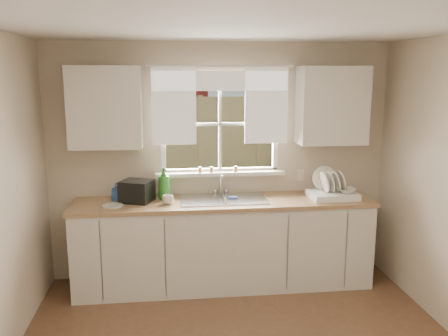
{
  "coord_description": "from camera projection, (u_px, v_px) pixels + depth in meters",
  "views": [
    {
      "loc": [
        -0.54,
        -2.94,
        2.16
      ],
      "look_at": [
        0.0,
        1.65,
        1.25
      ],
      "focal_mm": 38.0,
      "sensor_mm": 36.0,
      "label": 1
    }
  ],
  "objects": [
    {
      "name": "soap_bottle_c",
      "position": [
        130.0,
        192.0,
        4.81
      ],
      "size": [
        0.15,
        0.15,
        0.17
      ],
      "primitive_type": "imported",
      "rotation": [
        0.0,
        0.0,
        -0.09
      ],
      "color": "beige",
      "rests_on": "countertop"
    },
    {
      "name": "base_cabinets",
      "position": [
        224.0,
        245.0,
        4.9
      ],
      "size": [
        3.0,
        0.62,
        0.87
      ],
      "primitive_type": "cube",
      "color": "silver",
      "rests_on": "ground"
    },
    {
      "name": "upper_cabinet_left",
      "position": [
        105.0,
        107.0,
        4.64
      ],
      "size": [
        0.7,
        0.33,
        0.8
      ],
      "primitive_type": "cube",
      "color": "silver",
      "rests_on": "room_walls"
    },
    {
      "name": "sill_jars",
      "position": [
        216.0,
        169.0,
        5.01
      ],
      "size": [
        0.42,
        0.04,
        0.06
      ],
      "color": "brown",
      "rests_on": "window"
    },
    {
      "name": "soap_bottle_b",
      "position": [
        116.0,
        192.0,
        4.79
      ],
      "size": [
        0.09,
        0.09,
        0.18
      ],
      "primitive_type": "imported",
      "rotation": [
        0.0,
        0.0,
        -0.06
      ],
      "color": "#2E5BAD",
      "rests_on": "countertop"
    },
    {
      "name": "soap_bottle_a",
      "position": [
        164.0,
        183.0,
        4.82
      ],
      "size": [
        0.15,
        0.15,
        0.33
      ],
      "primitive_type": "imported",
      "rotation": [
        0.0,
        0.0,
        0.21
      ],
      "color": "#2E7E29",
      "rests_on": "countertop"
    },
    {
      "name": "cup",
      "position": [
        168.0,
        200.0,
        4.67
      ],
      "size": [
        0.11,
        0.11,
        0.09
      ],
      "primitive_type": "imported",
      "rotation": [
        0.0,
        0.0,
        -0.02
      ],
      "color": "silver",
      "rests_on": "countertop"
    },
    {
      "name": "saucer",
      "position": [
        113.0,
        206.0,
        4.59
      ],
      "size": [
        0.2,
        0.2,
        0.01
      ],
      "primitive_type": "cylinder",
      "color": "silver",
      "rests_on": "countertop"
    },
    {
      "name": "wall_outlet",
      "position": [
        300.0,
        176.0,
        5.18
      ],
      "size": [
        0.08,
        0.01,
        0.12
      ],
      "primitive_type": "cube",
      "color": "beige",
      "rests_on": "room_walls"
    },
    {
      "name": "countertop",
      "position": [
        224.0,
        202.0,
        4.82
      ],
      "size": [
        3.04,
        0.65,
        0.04
      ],
      "primitive_type": "cube",
      "color": "#A27B51",
      "rests_on": "base_cabinets"
    },
    {
      "name": "curtains",
      "position": [
        221.0,
        97.0,
        4.88
      ],
      "size": [
        1.5,
        0.03,
        0.81
      ],
      "color": "white",
      "rests_on": "room_walls"
    },
    {
      "name": "window",
      "position": [
        220.0,
        140.0,
        5.01
      ],
      "size": [
        1.38,
        0.16,
        1.06
      ],
      "color": "white",
      "rests_on": "room_walls"
    },
    {
      "name": "black_appliance",
      "position": [
        137.0,
        191.0,
        4.74
      ],
      "size": [
        0.37,
        0.35,
        0.22
      ],
      "primitive_type": "cube",
      "rotation": [
        0.0,
        0.0,
        -0.39
      ],
      "color": "black",
      "rests_on": "countertop"
    },
    {
      "name": "backyard",
      "position": [
        214.0,
        17.0,
        10.95
      ],
      "size": [
        20.0,
        10.0,
        6.13
      ],
      "color": "#335421",
      "rests_on": "ground"
    },
    {
      "name": "upper_cabinet_right",
      "position": [
        332.0,
        105.0,
        4.9
      ],
      "size": [
        0.7,
        0.33,
        0.8
      ],
      "primitive_type": "cube",
      "color": "silver",
      "rests_on": "room_walls"
    },
    {
      "name": "ceiling",
      "position": [
        256.0,
        18.0,
        2.87
      ],
      "size": [
        3.6,
        4.0,
        0.02
      ],
      "primitive_type": "cube",
      "color": "silver",
      "rests_on": "room_walls"
    },
    {
      "name": "room_walls",
      "position": [
        255.0,
        221.0,
        3.05
      ],
      "size": [
        3.62,
        4.02,
        2.5
      ],
      "color": "beige",
      "rests_on": "ground"
    },
    {
      "name": "sink",
      "position": [
        223.0,
        206.0,
        4.86
      ],
      "size": [
        0.88,
        0.52,
        0.4
      ],
      "color": "#B7B7BC",
      "rests_on": "countertop"
    },
    {
      "name": "dish_rack",
      "position": [
        332.0,
        191.0,
        4.9
      ],
      "size": [
        0.49,
        0.38,
        0.31
      ],
      "color": "white",
      "rests_on": "countertop"
    },
    {
      "name": "bowl",
      "position": [
        346.0,
        190.0,
        4.86
      ],
      "size": [
        0.21,
        0.21,
        0.05
      ],
      "primitive_type": "imported",
      "rotation": [
        0.0,
        0.0,
        -0.06
      ],
      "color": "silver",
      "rests_on": "dish_rack"
    }
  ]
}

